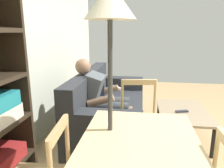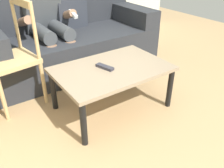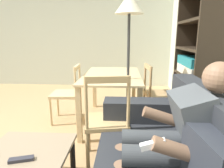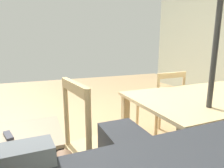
{
  "view_description": "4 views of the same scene",
  "coord_description": "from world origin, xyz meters",
  "px_view_note": "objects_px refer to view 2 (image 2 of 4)",
  "views": [
    {
      "loc": [
        -2.07,
        1.24,
        1.48
      ],
      "look_at": [
        0.91,
        1.66,
        0.74
      ],
      "focal_mm": 33.92,
      "sensor_mm": 36.0,
      "label": 1
    },
    {
      "loc": [
        -0.24,
        -0.87,
        1.32
      ],
      "look_at": [
        0.81,
        0.65,
        0.25
      ],
      "focal_mm": 37.81,
      "sensor_mm": 36.0,
      "label": 2
    },
    {
      "loc": [
        1.96,
        1.4,
        1.28
      ],
      "look_at": [
        -0.9,
        1.24,
        0.6
      ],
      "focal_mm": 31.62,
      "sensor_mm": 36.0,
      "label": 3
    },
    {
      "loc": [
        0.49,
        2.32,
        1.16
      ],
      "look_at": [
        0.01,
        1.16,
        0.9
      ],
      "focal_mm": 29.41,
      "sensor_mm": 36.0,
      "label": 4
    }
  ],
  "objects_px": {
    "person_lounging": "(46,21)",
    "tv_remote": "(105,67)",
    "coffee_table": "(112,73)",
    "couch": "(70,40)",
    "dining_chair_facing_couch": "(13,58)"
  },
  "relations": [
    {
      "from": "dining_chair_facing_couch",
      "to": "coffee_table",
      "type": "bearing_deg",
      "value": -41.08
    },
    {
      "from": "person_lounging",
      "to": "tv_remote",
      "type": "bearing_deg",
      "value": -85.8
    },
    {
      "from": "couch",
      "to": "tv_remote",
      "type": "distance_m",
      "value": 1.07
    },
    {
      "from": "person_lounging",
      "to": "dining_chair_facing_couch",
      "type": "bearing_deg",
      "value": -135.34
    },
    {
      "from": "couch",
      "to": "dining_chair_facing_couch",
      "type": "bearing_deg",
      "value": -147.9
    },
    {
      "from": "couch",
      "to": "person_lounging",
      "type": "distance_m",
      "value": 0.36
    },
    {
      "from": "person_lounging",
      "to": "dining_chair_facing_couch",
      "type": "xyz_separation_m",
      "value": [
        -0.53,
        -0.53,
        -0.13
      ]
    },
    {
      "from": "person_lounging",
      "to": "tv_remote",
      "type": "height_order",
      "value": "person_lounging"
    },
    {
      "from": "person_lounging",
      "to": "coffee_table",
      "type": "xyz_separation_m",
      "value": [
        0.14,
        -1.11,
        -0.23
      ]
    },
    {
      "from": "couch",
      "to": "person_lounging",
      "type": "xyz_separation_m",
      "value": [
        -0.25,
        0.04,
        0.26
      ]
    },
    {
      "from": "person_lounging",
      "to": "tv_remote",
      "type": "relative_size",
      "value": 6.65
    },
    {
      "from": "person_lounging",
      "to": "dining_chair_facing_couch",
      "type": "relative_size",
      "value": 1.19
    },
    {
      "from": "couch",
      "to": "coffee_table",
      "type": "xyz_separation_m",
      "value": [
        -0.1,
        -1.08,
        0.03
      ]
    },
    {
      "from": "person_lounging",
      "to": "coffee_table",
      "type": "relative_size",
      "value": 1.15
    },
    {
      "from": "couch",
      "to": "coffee_table",
      "type": "bearing_deg",
      "value": -95.57
    }
  ]
}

